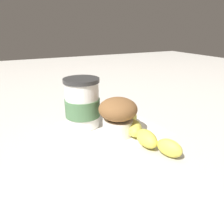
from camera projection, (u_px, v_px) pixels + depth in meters
The scene contains 5 objects.
ground_plane at pixel (112, 129), 0.58m from camera, with size 3.00×3.00×0.00m, color beige.
paper_napkin at pixel (112, 129), 0.58m from camera, with size 0.23×0.23×0.00m, color white.
coffee_cup at pixel (82, 104), 0.58m from camera, with size 0.09×0.09×0.13m.
muffin at pixel (116, 115), 0.53m from camera, with size 0.10×0.10×0.09m.
banana at pixel (143, 132), 0.52m from camera, with size 0.09×0.23×0.04m.
Camera 1 is at (-0.23, -0.47, 0.25)m, focal length 35.00 mm.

